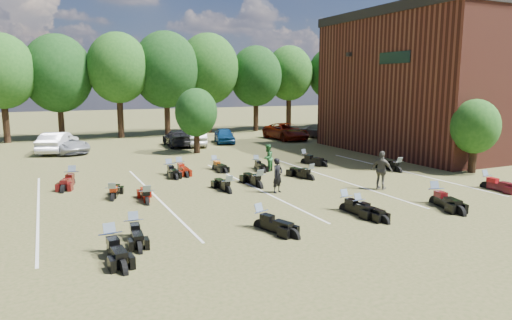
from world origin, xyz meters
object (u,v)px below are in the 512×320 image
person_black (278,176)px  person_green (268,158)px  motorcycle_0 (134,236)px  motorcycle_7 (147,204)px  car_4 (224,136)px  person_grey (382,170)px  motorcycle_3 (345,210)px  motorcycle_14 (72,184)px

person_black → person_green: size_ratio=1.03×
motorcycle_0 → motorcycle_7: bearing=76.6°
car_4 → motorcycle_0: 25.49m
person_green → person_grey: size_ratio=0.85×
person_black → motorcycle_0: person_black is taller
person_black → person_green: person_black is taller
person_black → motorcycle_3: (1.09, -4.02, -0.85)m
motorcycle_7 → person_black: bearing=-178.8°
car_4 → motorcycle_0: car_4 is taller
motorcycle_3 → motorcycle_7: motorcycle_3 is taller
motorcycle_3 → motorcycle_14: 14.33m
person_green → motorcycle_7: 9.47m
person_grey → motorcycle_14: bearing=35.5°
motorcycle_0 → motorcycle_7: 4.36m
person_grey → motorcycle_7: bearing=54.2°
motorcycle_3 → motorcycle_7: (-7.30, 4.52, 0.00)m
car_4 → motorcycle_14: size_ratio=1.63×
motorcycle_0 → motorcycle_14: (-1.43, 9.86, 0.00)m
person_grey → motorcycle_3: 4.76m
person_black → person_grey: 5.28m
motorcycle_0 → motorcycle_14: size_ratio=0.87×
motorcycle_3 → motorcycle_7: bearing=141.8°
person_black → motorcycle_0: bearing=-176.3°
car_4 → motorcycle_0: bearing=-103.8°
person_black → car_4: bearing=54.4°
motorcycle_7 → motorcycle_0: bearing=78.4°
motorcycle_7 → motorcycle_14: (-2.74, 5.70, 0.00)m
person_green → person_grey: (3.03, -6.69, 0.15)m
car_4 → motorcycle_14: 18.44m
person_black → motorcycle_14: size_ratio=0.69×
motorcycle_0 → motorcycle_3: bearing=1.6°
car_4 → person_green: person_green is taller
person_green → person_grey: bearing=75.4°
person_black → person_green: bearing=46.3°
motorcycle_0 → motorcycle_3: 8.62m
motorcycle_7 → person_green: bearing=-144.8°
person_black → motorcycle_3: person_black is taller
person_green → motorcycle_7: (-8.23, -4.63, -0.82)m
car_4 → motorcycle_0: (-12.00, -22.48, -0.68)m
person_grey → motorcycle_14: person_grey is taller
person_green → motorcycle_0: bearing=3.7°
car_4 → person_grey: (0.56, -20.38, 0.29)m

